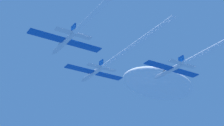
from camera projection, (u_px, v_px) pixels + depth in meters
jet_lead at (112, 60)px, 107.55m from camera, size 21.04×50.40×3.49m
jet_left_wing at (89, 18)px, 83.18m from camera, size 21.04×55.72×3.49m
jet_right_wing at (205, 52)px, 100.34m from camera, size 21.04×58.62×3.49m
cloud_puffy at (159, 84)px, 190.36m from camera, size 45.26×24.90×15.84m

